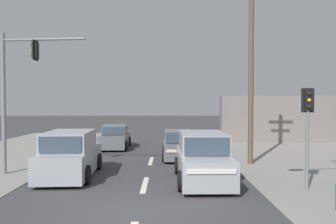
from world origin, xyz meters
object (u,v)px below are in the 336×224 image
object	(u,v)px
utility_pole_midground_right	(251,50)
sedan_crossing_left	(115,138)
hatchback_oncoming_mid	(178,146)
suv_kerbside_parked	(203,159)
suv_oncoming_near	(70,155)
traffic_signal_mast	(15,84)
pedestal_signal_right_kerb	(308,121)

from	to	relation	value
utility_pole_midground_right	sedan_crossing_left	size ratio (longest dim) A/B	2.53
utility_pole_midground_right	sedan_crossing_left	distance (m)	10.86
utility_pole_midground_right	hatchback_oncoming_mid	world-z (taller)	utility_pole_midground_right
hatchback_oncoming_mid	suv_kerbside_parked	bearing A→B (deg)	-82.01
suv_kerbside_parked	hatchback_oncoming_mid	bearing A→B (deg)	97.99
suv_oncoming_near	traffic_signal_mast	bearing A→B (deg)	170.78
suv_oncoming_near	hatchback_oncoming_mid	distance (m)	6.44
sedan_crossing_left	traffic_signal_mast	bearing A→B (deg)	-109.50
pedestal_signal_right_kerb	utility_pole_midground_right	bearing A→B (deg)	97.74
pedestal_signal_right_kerb	suv_kerbside_parked	bearing A→B (deg)	157.82
traffic_signal_mast	pedestal_signal_right_kerb	xyz separation A→B (m)	(11.25, -2.64, -1.42)
sedan_crossing_left	suv_kerbside_parked	xyz separation A→B (m)	(4.88, -9.44, 0.18)
utility_pole_midground_right	sedan_crossing_left	bearing A→B (deg)	142.57
pedestal_signal_right_kerb	suv_oncoming_near	distance (m)	9.25
traffic_signal_mast	suv_kerbside_parked	xyz separation A→B (m)	(7.79, -1.22, -2.95)
suv_oncoming_near	hatchback_oncoming_mid	bearing A→B (deg)	43.85
sedan_crossing_left	suv_oncoming_near	xyz separation A→B (m)	(-0.50, -8.60, 0.18)
traffic_signal_mast	hatchback_oncoming_mid	world-z (taller)	traffic_signal_mast
pedestal_signal_right_kerb	hatchback_oncoming_mid	xyz separation A→B (m)	(-4.20, 6.70, -1.71)
sedan_crossing_left	suv_oncoming_near	distance (m)	8.62
sedan_crossing_left	suv_kerbside_parked	bearing A→B (deg)	-62.64
traffic_signal_mast	pedestal_signal_right_kerb	bearing A→B (deg)	-13.18
hatchback_oncoming_mid	pedestal_signal_right_kerb	bearing A→B (deg)	-57.89
utility_pole_midground_right	suv_kerbside_parked	bearing A→B (deg)	-127.98
pedestal_signal_right_kerb	suv_oncoming_near	bearing A→B (deg)	165.76
pedestal_signal_right_kerb	suv_kerbside_parked	world-z (taller)	pedestal_signal_right_kerb
suv_kerbside_parked	suv_oncoming_near	distance (m)	5.45
utility_pole_midground_right	pedestal_signal_right_kerb	world-z (taller)	utility_pole_midground_right
suv_kerbside_parked	pedestal_signal_right_kerb	bearing A→B (deg)	-22.18
suv_oncoming_near	sedan_crossing_left	bearing A→B (deg)	86.68
pedestal_signal_right_kerb	hatchback_oncoming_mid	bearing A→B (deg)	122.11
utility_pole_midground_right	suv_kerbside_parked	size ratio (longest dim) A/B	2.38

